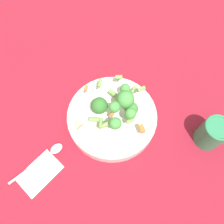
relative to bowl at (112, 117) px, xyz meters
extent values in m
plane|color=maroon|center=(0.00, 0.00, -0.02)|extent=(3.00, 3.00, 0.00)
cylinder|color=silver|center=(0.00, 0.00, 0.00)|extent=(0.26, 0.26, 0.03)
torus|color=silver|center=(0.00, 0.00, 0.01)|extent=(0.26, 0.26, 0.01)
cylinder|color=#8CB766|center=(0.02, -0.03, 0.03)|extent=(0.02, 0.02, 0.02)
sphere|color=#33722D|center=(0.02, -0.03, 0.06)|extent=(0.05, 0.05, 0.05)
cylinder|color=#8CB766|center=(0.00, 0.01, 0.06)|extent=(0.01, 0.01, 0.01)
sphere|color=#479342|center=(0.00, 0.01, 0.08)|extent=(0.03, 0.03, 0.03)
cylinder|color=#8CB766|center=(-0.04, 0.04, 0.03)|extent=(0.01, 0.01, 0.02)
sphere|color=#3D8438|center=(-0.04, 0.04, 0.06)|extent=(0.04, 0.04, 0.04)
cylinder|color=#8CB766|center=(0.03, 0.04, 0.05)|extent=(0.01, 0.01, 0.02)
sphere|color=#479342|center=(0.03, 0.04, 0.07)|extent=(0.03, 0.03, 0.03)
cylinder|color=#8CB766|center=(-0.07, -0.02, 0.04)|extent=(0.01, 0.01, 0.01)
sphere|color=#479342|center=(-0.07, -0.02, 0.05)|extent=(0.03, 0.03, 0.03)
cylinder|color=#8CB766|center=(-0.02, 0.05, 0.05)|extent=(0.01, 0.01, 0.01)
sphere|color=#479342|center=(-0.02, 0.05, 0.07)|extent=(0.03, 0.03, 0.03)
cylinder|color=#8CB766|center=(-0.04, 0.01, 0.05)|extent=(0.02, 0.02, 0.02)
sphere|color=#479342|center=(-0.04, 0.01, 0.08)|extent=(0.05, 0.05, 0.05)
cylinder|color=#729E4C|center=(-0.03, -0.08, 0.05)|extent=(0.03, 0.02, 0.01)
cylinder|color=beige|center=(0.10, -0.03, 0.04)|extent=(0.02, 0.02, 0.01)
cylinder|color=#729E4C|center=(0.05, -0.01, 0.05)|extent=(0.03, 0.03, 0.01)
cylinder|color=#729E4C|center=(-0.05, -0.03, 0.03)|extent=(0.03, 0.02, 0.01)
cylinder|color=orange|center=(0.01, 0.01, 0.05)|extent=(0.02, 0.02, 0.01)
cylinder|color=orange|center=(-0.02, 0.09, 0.04)|extent=(0.02, 0.03, 0.01)
cylinder|color=#729E4C|center=(-0.08, -0.06, 0.05)|extent=(0.02, 0.02, 0.01)
cylinder|color=#729E4C|center=(-0.04, -0.05, 0.03)|extent=(0.02, 0.02, 0.01)
cylinder|color=#729E4C|center=(0.05, 0.02, 0.04)|extent=(0.03, 0.02, 0.01)
cylinder|color=beige|center=(0.10, -0.02, 0.04)|extent=(0.02, 0.01, 0.01)
cylinder|color=#729E4C|center=(-0.10, 0.01, 0.05)|extent=(0.03, 0.02, 0.01)
cylinder|color=#729E4C|center=(-0.01, 0.06, 0.05)|extent=(0.02, 0.02, 0.01)
cylinder|color=orange|center=(0.01, -0.10, 0.05)|extent=(0.02, 0.02, 0.01)
cylinder|color=#729E4C|center=(0.05, 0.01, 0.06)|extent=(0.03, 0.03, 0.01)
cylinder|color=#729E4C|center=(0.04, 0.02, 0.06)|extent=(0.03, 0.02, 0.01)
cylinder|color=#729E4C|center=(-0.10, -0.01, 0.03)|extent=(0.02, 0.02, 0.01)
cylinder|color=#2D7F51|center=(-0.16, 0.23, 0.02)|extent=(0.07, 0.07, 0.09)
torus|color=#2D7F51|center=(-0.16, 0.23, 0.07)|extent=(0.07, 0.07, 0.01)
cube|color=white|center=(0.25, -0.01, -0.02)|extent=(0.12, 0.08, 0.01)
cylinder|color=silver|center=(0.26, -0.04, -0.01)|extent=(0.13, 0.01, 0.01)
ellipsoid|color=silver|center=(0.18, -0.04, -0.01)|extent=(0.04, 0.03, 0.01)
camera|label=1|loc=(0.18, 0.20, 0.59)|focal=35.00mm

